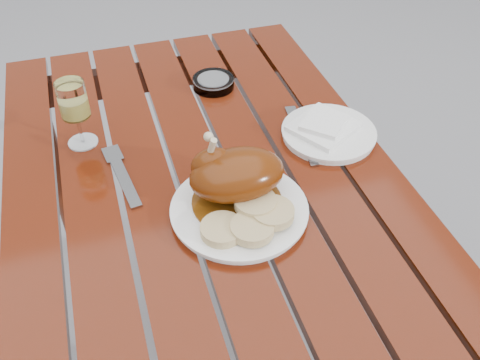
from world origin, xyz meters
name	(u,v)px	position (x,y,z in m)	size (l,w,h in m)	color
ground	(214,359)	(0.00, 0.00, 0.00)	(60.00, 60.00, 0.00)	slate
table	(209,283)	(0.00, 0.00, 0.38)	(0.80, 1.20, 0.75)	maroon
dinner_plate	(239,210)	(0.04, -0.14, 0.76)	(0.27, 0.27, 0.02)	white
roast_duck	(233,174)	(0.04, -0.10, 0.82)	(0.19, 0.18, 0.13)	#5B2F0A
bread_dumplings	(251,218)	(0.05, -0.18, 0.78)	(0.18, 0.13, 0.03)	tan
wine_glass	(76,114)	(-0.23, 0.18, 0.83)	(0.07, 0.07, 0.15)	#E9E36A
side_plate	(329,133)	(0.30, 0.04, 0.76)	(0.21, 0.21, 0.02)	white
napkin	(323,126)	(0.29, 0.05, 0.77)	(0.13, 0.12, 0.01)	white
ashtray	(213,83)	(0.11, 0.32, 0.76)	(0.11, 0.11, 0.03)	#B2B7BC
fork	(123,178)	(-0.16, 0.03, 0.75)	(0.02, 0.19, 0.01)	gray
knife	(303,139)	(0.24, 0.04, 0.75)	(0.02, 0.19, 0.01)	gray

